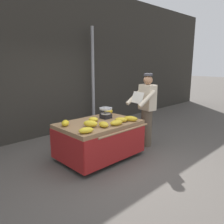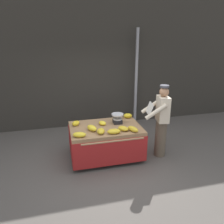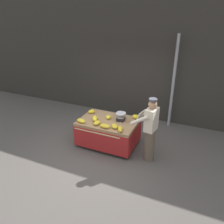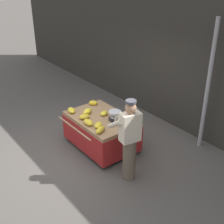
% 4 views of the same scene
% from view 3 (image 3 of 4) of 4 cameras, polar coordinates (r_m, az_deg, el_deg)
% --- Properties ---
extents(ground_plane, '(60.00, 60.00, 0.00)m').
position_cam_3_polar(ground_plane, '(6.40, -2.21, -9.87)').
color(ground_plane, '#514C47').
extents(back_wall, '(16.00, 0.24, 4.08)m').
position_cam_3_polar(back_wall, '(7.87, 6.10, 13.00)').
color(back_wall, '#2D2B26').
rests_on(back_wall, ground).
extents(street_pole, '(0.09, 0.09, 2.97)m').
position_cam_3_polar(street_pole, '(7.37, 15.15, 6.99)').
color(street_pole, gray).
rests_on(street_pole, ground).
extents(banana_cart, '(1.63, 1.30, 0.77)m').
position_cam_3_polar(banana_cart, '(6.43, -0.96, -3.81)').
color(banana_cart, '#93704C').
rests_on(banana_cart, ground).
extents(weighing_scale, '(0.28, 0.28, 0.23)m').
position_cam_3_polar(weighing_scale, '(6.28, 2.23, -1.19)').
color(weighing_scale, black).
rests_on(weighing_scale, banana_cart).
extents(banana_bunch_0, '(0.24, 0.18, 0.12)m').
position_cam_3_polar(banana_bunch_0, '(6.45, 6.02, -1.18)').
color(banana_bunch_0, gold).
rests_on(banana_bunch_0, banana_cart).
extents(banana_bunch_1, '(0.24, 0.32, 0.11)m').
position_cam_3_polar(banana_bunch_1, '(5.80, 2.08, -4.26)').
color(banana_bunch_1, gold).
rests_on(banana_bunch_1, banana_cart).
extents(banana_bunch_2, '(0.21, 0.27, 0.11)m').
position_cam_3_polar(banana_bunch_2, '(6.11, -3.78, -2.73)').
color(banana_bunch_2, gold).
rests_on(banana_bunch_2, banana_cart).
extents(banana_bunch_3, '(0.26, 0.32, 0.12)m').
position_cam_3_polar(banana_bunch_3, '(6.32, -4.30, -1.65)').
color(banana_bunch_3, yellow).
rests_on(banana_bunch_3, banana_cart).
extents(banana_bunch_4, '(0.22, 0.24, 0.09)m').
position_cam_3_polar(banana_bunch_4, '(6.42, -0.93, -1.27)').
color(banana_bunch_4, yellow).
rests_on(banana_bunch_4, banana_cart).
extents(banana_bunch_5, '(0.28, 0.30, 0.10)m').
position_cam_3_polar(banana_bunch_5, '(5.94, 0.66, -3.56)').
color(banana_bunch_5, gold).
rests_on(banana_bunch_5, banana_cart).
extents(banana_bunch_6, '(0.30, 0.21, 0.10)m').
position_cam_3_polar(banana_bunch_6, '(6.27, -7.78, -2.18)').
color(banana_bunch_6, yellow).
rests_on(banana_bunch_6, banana_cart).
extents(banana_bunch_7, '(0.24, 0.25, 0.12)m').
position_cam_3_polar(banana_bunch_7, '(6.76, -5.17, 0.11)').
color(banana_bunch_7, gold).
rests_on(banana_bunch_7, banana_cart).
extents(banana_bunch_8, '(0.30, 0.18, 0.10)m').
position_cam_3_polar(banana_bunch_8, '(5.94, -1.81, -3.54)').
color(banana_bunch_8, gold).
rests_on(banana_bunch_8, banana_cart).
extents(vendor_person, '(0.63, 0.58, 1.71)m').
position_cam_3_polar(vendor_person, '(5.72, 9.53, -4.49)').
color(vendor_person, brown).
rests_on(vendor_person, ground).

